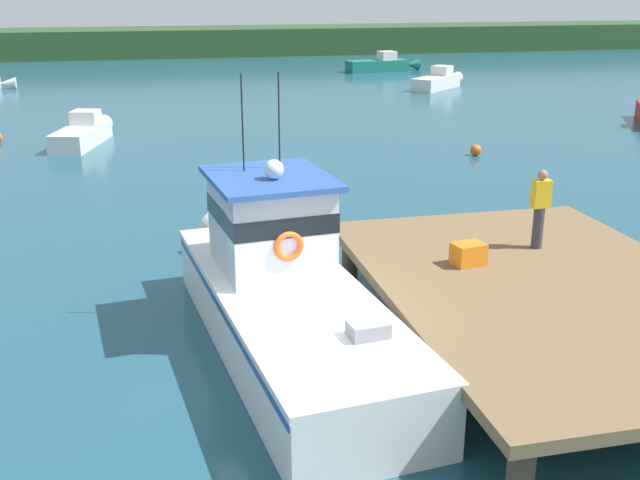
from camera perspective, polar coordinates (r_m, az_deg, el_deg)
name	(u,v)px	position (r m, az deg, el deg)	size (l,w,h in m)	color
ground_plane	(288,373)	(13.24, -2.39, -9.91)	(200.00, 200.00, 0.00)	#1E4C5B
dock	(549,291)	(14.36, 16.76, -3.65)	(6.00, 9.00, 1.20)	#4C3D2D
main_fishing_boat	(281,289)	(14.02, -2.92, -3.68)	(3.44, 9.94, 4.80)	white
crate_stack_near_edge	(468,254)	(14.86, 11.06, -1.03)	(0.60, 0.44, 0.42)	orange
deckhand_by_the_boat	(540,207)	(15.93, 16.14, 2.37)	(0.36, 0.22, 1.63)	#383842
moored_boat_near_channel	(439,81)	(49.67, 8.90, 11.70)	(4.66, 4.44, 1.36)	silver
moored_boat_far_right	(84,133)	(33.27, -17.25, 7.68)	(2.36, 5.25, 1.31)	silver
moored_boat_far_left	(382,65)	(58.88, 4.67, 12.96)	(5.87, 2.08, 1.47)	#196B5B
mooring_buoy_inshore	(476,150)	(30.17, 11.58, 6.62)	(0.43, 0.43, 0.43)	#EA5B19
far_shoreline	(162,42)	(73.65, -11.75, 14.33)	(120.00, 8.00, 2.40)	#284723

